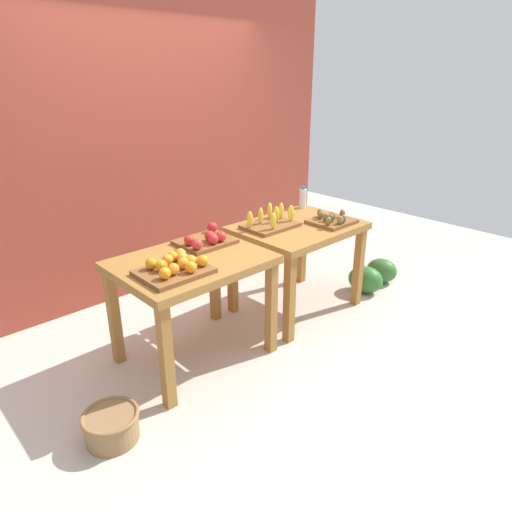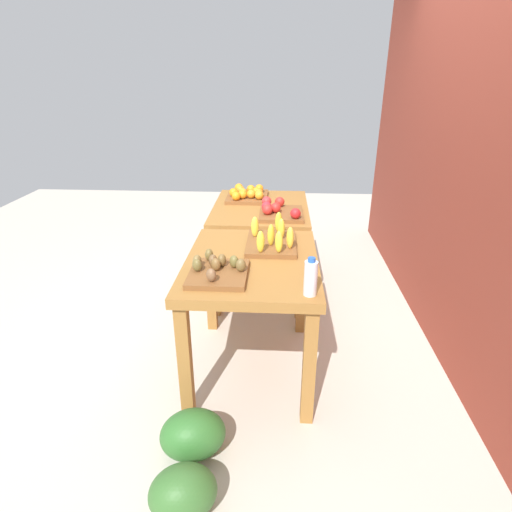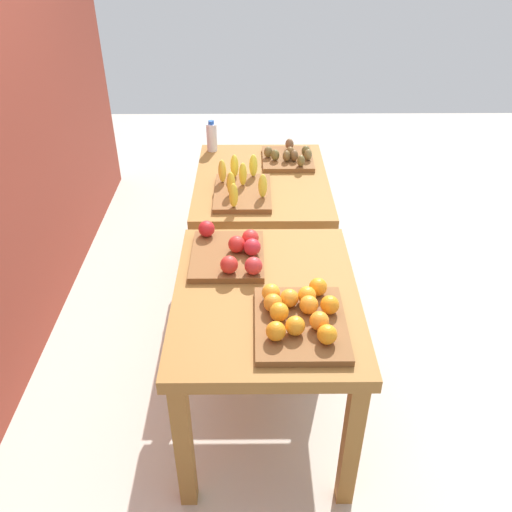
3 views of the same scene
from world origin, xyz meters
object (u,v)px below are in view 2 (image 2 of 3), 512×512
Objects in this scene: banana_crate at (272,240)px; watermelon_pile at (189,459)px; display_table_right at (252,277)px; kiwi_bin at (217,270)px; water_bottle at (311,278)px; display_table_left at (261,219)px; wicker_basket at (233,244)px; orange_bin at (247,194)px; apple_bin at (279,211)px.

banana_crate reaches higher than watermelon_pile.
watermelon_pile is at bearing -18.51° from banana_crate.
kiwi_bin is (0.23, -0.18, 0.15)m from display_table_right.
kiwi_bin is at bearing -37.15° from display_table_right.
water_bottle is at bearing 17.89° from banana_crate.
wicker_basket is at bearing -157.94° from display_table_left.
orange_bin is 1.32× the size of wicker_basket.
orange_bin is 1.03× the size of apple_bin.
display_table_right is at bearing -142.73° from water_bottle.
water_bottle reaches higher than apple_bin.
apple_bin is 0.66m from banana_crate.
apple_bin is at bearing 24.34° from wicker_basket.
orange_bin is at bearing -165.58° from water_bottle.
display_table_left is at bearing 172.58° from kiwi_bin.
watermelon_pile is at bearing -12.98° from apple_bin.
banana_crate is (-0.22, 0.12, 0.16)m from display_table_right.
kiwi_bin is at bearing 4.49° from wicker_basket.
orange_bin is at bearing -174.49° from display_table_right.
display_table_left reaches higher than watermelon_pile.
banana_crate is at bearing 151.54° from display_table_right.
water_bottle reaches higher than kiwi_bin.
orange_bin reaches higher than display_table_left.
wicker_basket is (-2.22, -0.17, -0.73)m from kiwi_bin.
display_table_right is 5.08× the size of water_bottle.
banana_crate is at bearing 7.35° from display_table_left.
kiwi_bin is at bearing -1.74° from orange_bin.
orange_bin is 1.14m from banana_crate.
apple_bin reaches higher than display_table_left.
orange_bin is at bearing -148.60° from apple_bin.
banana_crate is 1.35m from watermelon_pile.
kiwi_bin is 1.08× the size of wicker_basket.
banana_crate is 1.97m from wicker_basket.
display_table_right reaches higher than watermelon_pile.
orange_bin reaches higher than watermelon_pile.
display_table_left is at bearing 31.20° from orange_bin.
apple_bin is 2.09× the size of water_bottle.
display_table_left is 1.12m from display_table_right.
kiwi_bin is at bearing -111.09° from water_bottle.
apple_bin is 1.19× the size of kiwi_bin.
orange_bin is 2.32m from watermelon_pile.
kiwi_bin is 0.54m from water_bottle.
kiwi_bin is (0.45, -0.29, -0.01)m from banana_crate.
water_bottle is (1.76, 0.45, 0.05)m from orange_bin.
display_table_right is at bearing 142.85° from kiwi_bin.
apple_bin is at bearing 169.97° from display_table_right.
wicker_basket is (-0.86, -0.35, -0.58)m from display_table_left.
banana_crate is 2.17× the size of water_bottle.
display_table_right is 3.13× the size of wicker_basket.
display_table_right is 0.29m from banana_crate.
kiwi_bin is at bearing -33.18° from banana_crate.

